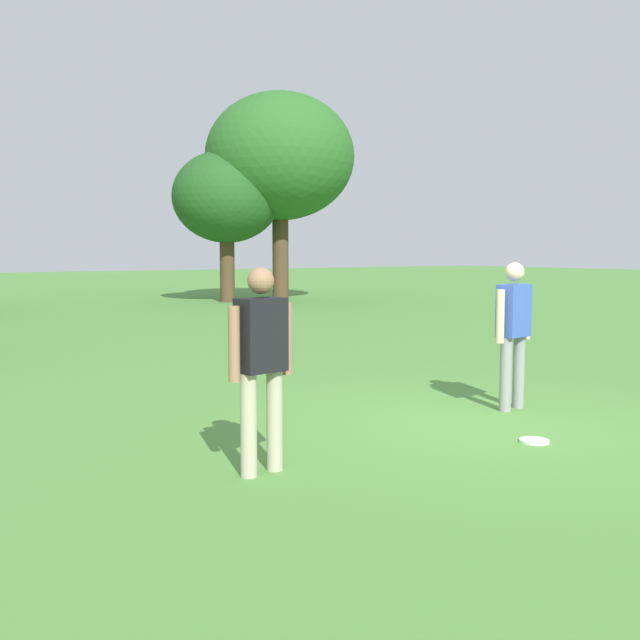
% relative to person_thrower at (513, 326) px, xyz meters
% --- Properties ---
extents(ground_plane, '(120.00, 120.00, 0.00)m').
position_rel_person_thrower_xyz_m(ground_plane, '(-0.85, -0.33, -0.94)').
color(ground_plane, '#4C8438').
extents(person_thrower, '(0.60, 0.27, 1.64)m').
position_rel_person_thrower_xyz_m(person_thrower, '(0.00, 0.00, 0.00)').
color(person_thrower, gray).
rests_on(person_thrower, ground).
extents(person_catcher, '(0.60, 0.27, 1.64)m').
position_rel_person_thrower_xyz_m(person_catcher, '(-3.50, -0.52, 0.00)').
color(person_catcher, '#B7AD93').
rests_on(person_catcher, ground).
extents(frisbee, '(0.27, 0.27, 0.03)m').
position_rel_person_thrower_xyz_m(frisbee, '(-0.94, -1.10, -0.93)').
color(frisbee, white).
rests_on(frisbee, ground).
extents(tree_far_right, '(3.73, 3.73, 5.22)m').
position_rel_person_thrower_xyz_m(tree_far_right, '(5.38, 17.52, 2.66)').
color(tree_far_right, '#4C3823').
rests_on(tree_far_right, ground).
extents(tree_slender_mid, '(5.21, 5.21, 7.28)m').
position_rel_person_thrower_xyz_m(tree_slender_mid, '(7.22, 16.97, 4.09)').
color(tree_slender_mid, '#4C3823').
rests_on(tree_slender_mid, ground).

